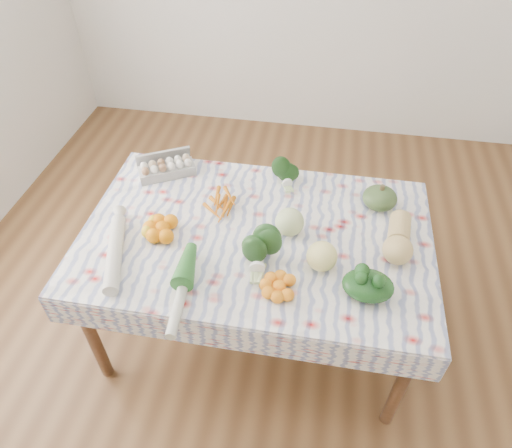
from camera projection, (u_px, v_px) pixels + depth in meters
name	position (u px, v px, depth m)	size (l,w,h in m)	color
ground	(256.00, 324.00, 2.70)	(4.50, 4.50, 0.00)	brown
dining_table	(256.00, 245.00, 2.23)	(1.60, 1.00, 0.75)	brown
tablecloth	(256.00, 234.00, 2.18)	(1.66, 1.06, 0.01)	white
egg_carton	(167.00, 169.00, 2.47)	(0.30, 0.12, 0.08)	#ABAAA6
carrot_bunch	(223.00, 205.00, 2.29)	(0.19, 0.17, 0.03)	orange
kale_bunch	(286.00, 174.00, 2.40)	(0.14, 0.12, 0.12)	#173A13
kabocha_squash	(380.00, 198.00, 2.27)	(0.17, 0.17, 0.11)	#405A2D
cabbage	(290.00, 222.00, 2.13)	(0.14, 0.14, 0.14)	#BFD18B
butternut_squash	(399.00, 237.00, 2.06)	(0.13, 0.29, 0.13)	tan
orange_cluster	(162.00, 228.00, 2.14)	(0.23, 0.23, 0.08)	orange
broccoli	(258.00, 255.00, 1.98)	(0.17, 0.17, 0.12)	#224D1E
mandarin_cluster	(279.00, 286.00, 1.90)	(0.19, 0.19, 0.06)	orange
grapefruit	(322.00, 256.00, 1.97)	(0.13, 0.13, 0.13)	#F5EA83
spinach_bag	(368.00, 286.00, 1.88)	(0.21, 0.17, 0.09)	#123612
daikon	(115.00, 253.00, 2.03)	(0.07, 0.07, 0.46)	beige
leek	(182.00, 291.00, 1.89)	(0.05, 0.05, 0.44)	beige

